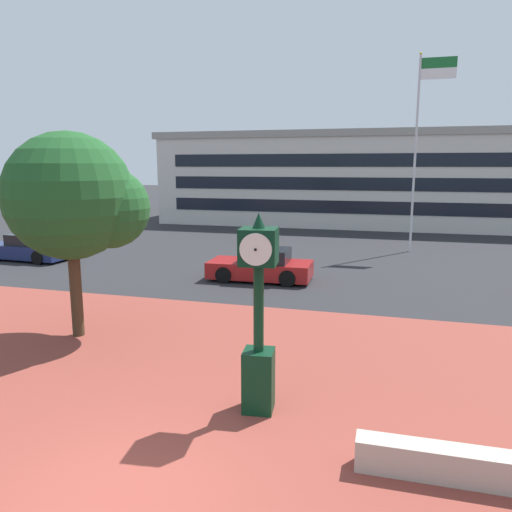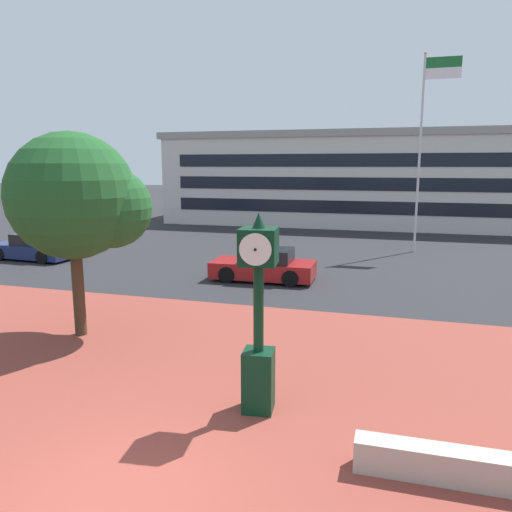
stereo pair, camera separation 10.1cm
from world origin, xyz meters
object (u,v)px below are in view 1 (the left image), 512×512
object	(u,v)px
civic_building	(365,178)
street_clock	(259,319)
flagpole_primary	(420,136)
car_street_near	(30,248)
plaza_tree	(78,199)
car_street_far	(261,266)

from	to	relation	value
civic_building	street_clock	bearing A→B (deg)	-89.77
flagpole_primary	civic_building	world-z (taller)	flagpole_primary
car_street_near	flagpole_primary	size ratio (longest dim) A/B	0.43
plaza_tree	car_street_near	xyz separation A→B (m)	(-9.09, 8.72, -3.09)
street_clock	car_street_near	world-z (taller)	street_clock
plaza_tree	flagpole_primary	size ratio (longest dim) A/B	0.54
car_street_far	civic_building	xyz separation A→B (m)	(2.60, 22.66, 2.94)
street_clock	car_street_far	distance (m)	10.74
plaza_tree	civic_building	xyz separation A→B (m)	(5.48, 30.20, -0.15)
street_clock	plaza_tree	xyz separation A→B (m)	(-5.61, 2.78, 1.89)
civic_building	plaza_tree	bearing A→B (deg)	-100.28
car_street_far	street_clock	bearing A→B (deg)	-166.97
flagpole_primary	plaza_tree	bearing A→B (deg)	-119.06
car_street_near	civic_building	world-z (taller)	civic_building
plaza_tree	car_street_near	size ratio (longest dim) A/B	1.26
street_clock	flagpole_primary	bearing A→B (deg)	73.33
plaza_tree	car_street_far	world-z (taller)	plaza_tree
street_clock	car_street_far	size ratio (longest dim) A/B	0.90
street_clock	civic_building	xyz separation A→B (m)	(-0.13, 32.98, 1.74)
car_street_far	plaza_tree	bearing A→B (deg)	157.29
car_street_near	car_street_far	bearing A→B (deg)	-92.37
street_clock	flagpole_primary	xyz separation A→B (m)	(3.36, 18.91, 4.23)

